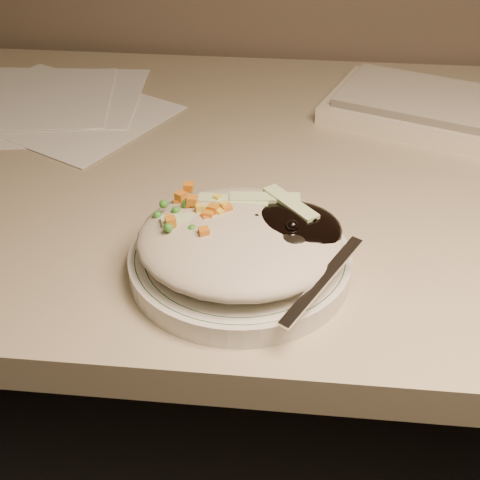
# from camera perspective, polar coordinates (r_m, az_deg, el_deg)

# --- Properties ---
(desk) EXTENTS (1.40, 0.70, 0.74)m
(desk) POSITION_cam_1_polar(r_m,az_deg,el_deg) (0.94, 4.70, -4.23)
(desk) COLOR tan
(desk) RESTS_ON ground
(plate) EXTENTS (0.21, 0.21, 0.02)m
(plate) POSITION_cam_1_polar(r_m,az_deg,el_deg) (0.64, 0.00, -1.89)
(plate) COLOR silver
(plate) RESTS_ON desk
(plate_rim) EXTENTS (0.20, 0.20, 0.00)m
(plate_rim) POSITION_cam_1_polar(r_m,az_deg,el_deg) (0.63, 0.00, -1.17)
(plate_rim) COLOR #144723
(plate_rim) RESTS_ON plate
(meal) EXTENTS (0.21, 0.19, 0.05)m
(meal) POSITION_cam_1_polar(r_m,az_deg,el_deg) (0.62, 0.39, 0.35)
(meal) COLOR #B2A891
(meal) RESTS_ON plate
(papers) EXTENTS (0.43, 0.33, 0.00)m
(papers) POSITION_cam_1_polar(r_m,az_deg,el_deg) (1.02, -17.75, 10.99)
(papers) COLOR white
(papers) RESTS_ON desk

